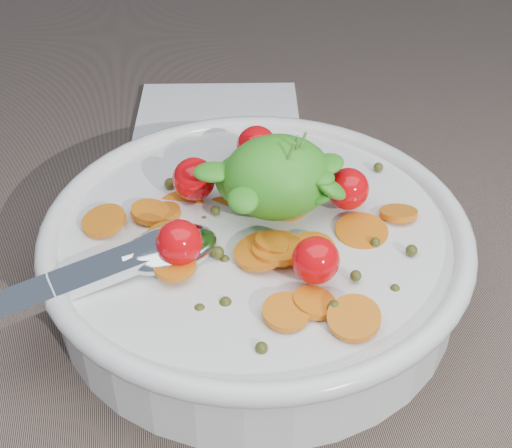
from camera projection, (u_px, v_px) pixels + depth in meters
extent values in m
plane|color=#745E53|center=(288.00, 297.00, 0.50)|extent=(6.00, 6.00, 0.00)
cylinder|color=silver|center=(256.00, 259.00, 0.49)|extent=(0.27, 0.27, 0.05)
torus|color=silver|center=(256.00, 230.00, 0.47)|extent=(0.29, 0.29, 0.01)
cylinder|color=silver|center=(256.00, 284.00, 0.50)|extent=(0.14, 0.14, 0.01)
cylinder|color=brown|center=(256.00, 259.00, 0.49)|extent=(0.25, 0.25, 0.04)
cylinder|color=orange|center=(262.00, 251.00, 0.45)|extent=(0.04, 0.04, 0.01)
cylinder|color=orange|center=(398.00, 213.00, 0.48)|extent=(0.04, 0.04, 0.01)
cylinder|color=orange|center=(281.00, 249.00, 0.45)|extent=(0.03, 0.03, 0.01)
cylinder|color=orange|center=(168.00, 238.00, 0.46)|extent=(0.04, 0.04, 0.01)
cylinder|color=orange|center=(104.00, 221.00, 0.47)|extent=(0.03, 0.03, 0.01)
cylinder|color=orange|center=(270.00, 150.00, 0.54)|extent=(0.03, 0.03, 0.01)
cylinder|color=orange|center=(221.00, 214.00, 0.49)|extent=(0.04, 0.04, 0.01)
cylinder|color=orange|center=(279.00, 250.00, 0.45)|extent=(0.05, 0.05, 0.01)
cylinder|color=orange|center=(151.00, 212.00, 0.48)|extent=(0.04, 0.04, 0.01)
cylinder|color=orange|center=(278.00, 244.00, 0.45)|extent=(0.04, 0.04, 0.01)
cylinder|color=orange|center=(285.00, 206.00, 0.49)|extent=(0.05, 0.05, 0.01)
cylinder|color=orange|center=(311.00, 251.00, 0.45)|extent=(0.04, 0.04, 0.01)
cylinder|color=orange|center=(160.00, 214.00, 0.49)|extent=(0.03, 0.03, 0.01)
cylinder|color=orange|center=(286.00, 312.00, 0.41)|extent=(0.04, 0.04, 0.01)
cylinder|color=orange|center=(314.00, 303.00, 0.41)|extent=(0.04, 0.04, 0.01)
cylinder|color=orange|center=(306.00, 175.00, 0.52)|extent=(0.05, 0.05, 0.01)
cylinder|color=orange|center=(354.00, 318.00, 0.40)|extent=(0.04, 0.04, 0.01)
cylinder|color=orange|center=(361.00, 232.00, 0.47)|extent=(0.05, 0.05, 0.01)
cylinder|color=orange|center=(181.00, 208.00, 0.50)|extent=(0.04, 0.04, 0.01)
cylinder|color=orange|center=(270.00, 183.00, 0.52)|extent=(0.03, 0.03, 0.01)
cylinder|color=orange|center=(175.00, 265.00, 0.43)|extent=(0.03, 0.03, 0.01)
sphere|color=#3E4115|center=(315.00, 151.00, 0.55)|extent=(0.01, 0.01, 0.01)
sphere|color=#3E4115|center=(338.00, 175.00, 0.52)|extent=(0.01, 0.01, 0.01)
sphere|color=#3E4115|center=(329.00, 271.00, 0.44)|extent=(0.01, 0.01, 0.01)
sphere|color=#3E4115|center=(375.00, 242.00, 0.46)|extent=(0.01, 0.01, 0.01)
sphere|color=#3E4115|center=(200.00, 310.00, 0.42)|extent=(0.01, 0.01, 0.01)
sphere|color=#3E4115|center=(218.00, 253.00, 0.45)|extent=(0.01, 0.01, 0.01)
sphere|color=#3E4115|center=(334.00, 307.00, 0.41)|extent=(0.01, 0.01, 0.01)
sphere|color=#3E4115|center=(322.00, 162.00, 0.53)|extent=(0.01, 0.01, 0.01)
sphere|color=#3E4115|center=(226.00, 303.00, 0.42)|extent=(0.01, 0.01, 0.01)
sphere|color=#3E4115|center=(356.00, 276.00, 0.43)|extent=(0.01, 0.01, 0.01)
sphere|color=#3E4115|center=(412.00, 250.00, 0.45)|extent=(0.01, 0.01, 0.01)
sphere|color=#3E4115|center=(261.00, 348.00, 0.39)|extent=(0.01, 0.01, 0.01)
sphere|color=#3E4115|center=(321.00, 166.00, 0.52)|extent=(0.01, 0.01, 0.01)
sphere|color=#3E4115|center=(215.00, 211.00, 0.48)|extent=(0.01, 0.01, 0.01)
sphere|color=#3E4115|center=(170.00, 184.00, 0.51)|extent=(0.01, 0.01, 0.01)
sphere|color=#3E4115|center=(225.00, 260.00, 0.45)|extent=(0.01, 0.01, 0.01)
sphere|color=#3E4115|center=(395.00, 289.00, 0.43)|extent=(0.01, 0.01, 0.01)
sphere|color=#3E4115|center=(204.00, 220.00, 0.49)|extent=(0.01, 0.01, 0.01)
sphere|color=#3E4115|center=(378.00, 167.00, 0.53)|extent=(0.01, 0.01, 0.01)
sphere|color=red|center=(348.00, 189.00, 0.48)|extent=(0.03, 0.03, 0.03)
sphere|color=red|center=(257.00, 146.00, 0.52)|extent=(0.03, 0.03, 0.03)
sphere|color=red|center=(194.00, 179.00, 0.49)|extent=(0.03, 0.03, 0.03)
sphere|color=red|center=(179.00, 243.00, 0.43)|extent=(0.03, 0.03, 0.03)
sphere|color=red|center=(316.00, 260.00, 0.42)|extent=(0.03, 0.03, 0.03)
ellipsoid|color=green|center=(278.00, 177.00, 0.46)|extent=(0.07, 0.06, 0.05)
ellipsoid|color=green|center=(246.00, 179.00, 0.48)|extent=(0.04, 0.04, 0.03)
ellipsoid|color=green|center=(273.00, 169.00, 0.45)|extent=(0.02, 0.03, 0.02)
ellipsoid|color=green|center=(323.00, 167.00, 0.47)|extent=(0.03, 0.03, 0.02)
ellipsoid|color=green|center=(295.00, 168.00, 0.46)|extent=(0.04, 0.04, 0.02)
ellipsoid|color=green|center=(331.00, 189.00, 0.45)|extent=(0.02, 0.02, 0.02)
ellipsoid|color=green|center=(281.00, 167.00, 0.46)|extent=(0.03, 0.03, 0.02)
ellipsoid|color=green|center=(271.00, 151.00, 0.46)|extent=(0.03, 0.03, 0.02)
ellipsoid|color=green|center=(278.00, 148.00, 0.45)|extent=(0.02, 0.02, 0.01)
ellipsoid|color=green|center=(323.00, 178.00, 0.45)|extent=(0.02, 0.02, 0.01)
ellipsoid|color=green|center=(243.00, 200.00, 0.44)|extent=(0.03, 0.03, 0.02)
ellipsoid|color=green|center=(290.00, 163.00, 0.45)|extent=(0.03, 0.03, 0.02)
ellipsoid|color=green|center=(326.00, 164.00, 0.46)|extent=(0.03, 0.03, 0.01)
ellipsoid|color=green|center=(284.00, 162.00, 0.45)|extent=(0.03, 0.03, 0.02)
ellipsoid|color=green|center=(322.00, 194.00, 0.45)|extent=(0.03, 0.03, 0.02)
ellipsoid|color=green|center=(301.00, 171.00, 0.44)|extent=(0.02, 0.02, 0.02)
ellipsoid|color=green|center=(278.00, 148.00, 0.48)|extent=(0.03, 0.03, 0.02)
ellipsoid|color=green|center=(293.00, 168.00, 0.46)|extent=(0.03, 0.03, 0.01)
ellipsoid|color=green|center=(295.00, 167.00, 0.45)|extent=(0.02, 0.02, 0.01)
ellipsoid|color=green|center=(213.00, 172.00, 0.46)|extent=(0.03, 0.03, 0.01)
cylinder|color=#4C8C33|center=(295.00, 164.00, 0.45)|extent=(0.00, 0.01, 0.05)
cylinder|color=#4C8C33|center=(294.00, 167.00, 0.45)|extent=(0.02, 0.01, 0.04)
cylinder|color=#4C8C33|center=(281.00, 173.00, 0.44)|extent=(0.02, 0.00, 0.05)
ellipsoid|color=silver|center=(170.00, 249.00, 0.45)|extent=(0.07, 0.06, 0.02)
cube|color=silver|center=(93.00, 274.00, 0.43)|extent=(0.12, 0.06, 0.02)
cylinder|color=silver|center=(140.00, 257.00, 0.44)|extent=(0.03, 0.02, 0.01)
cube|color=white|center=(218.00, 119.00, 0.69)|extent=(0.17, 0.16, 0.01)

